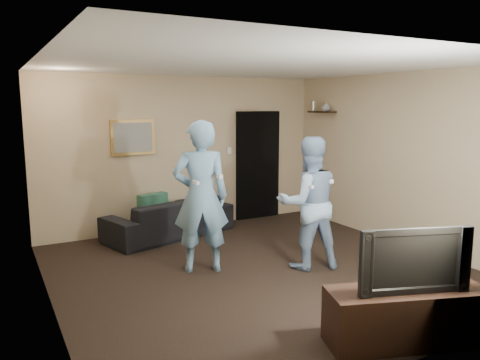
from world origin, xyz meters
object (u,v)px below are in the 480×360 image
sofa (169,217)px  tv_console (406,316)px  wii_player_right (308,203)px  television (410,258)px  wii_player_left (201,197)px

sofa → tv_console: 4.36m
sofa → wii_player_right: bearing=99.7°
television → wii_player_right: (0.43, 2.05, 0.06)m
sofa → television: television is taller
television → sofa: bearing=117.9°
wii_player_left → wii_player_right: 1.40m
television → wii_player_right: 2.09m
wii_player_left → television: bearing=-72.0°
tv_console → television: bearing=0.0°
sofa → wii_player_left: wii_player_left is taller
tv_console → wii_player_right: (0.43, 2.05, 0.61)m
sofa → wii_player_left: 1.85m
television → wii_player_right: wii_player_right is taller
television → wii_player_right: size_ratio=0.59×
wii_player_left → sofa: bearing=83.6°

